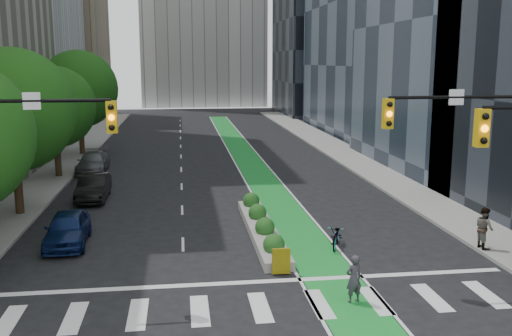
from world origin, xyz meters
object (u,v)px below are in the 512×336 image
object	(u,v)px
median_planter	(262,227)
parked_car_left_near	(68,228)
pedestrian_near	(484,228)
parked_car_left_far	(93,162)
cyclist	(354,279)
bicycle	(337,236)
parked_car_left_mid	(93,187)

from	to	relation	value
median_planter	parked_car_left_near	xyz separation A→B (m)	(-8.76, -0.38, 0.37)
pedestrian_near	median_planter	bearing A→B (deg)	65.63
parked_car_left_near	parked_car_left_far	size ratio (longest dim) A/B	0.87
median_planter	parked_car_left_far	world-z (taller)	parked_car_left_far
cyclist	parked_car_left_near	world-z (taller)	cyclist
bicycle	pedestrian_near	bearing A→B (deg)	9.29
parked_car_left_mid	parked_car_left_far	distance (m)	8.90
bicycle	parked_car_left_far	size ratio (longest dim) A/B	0.39
bicycle	parked_car_left_far	world-z (taller)	parked_car_left_far
bicycle	parked_car_left_far	bearing A→B (deg)	146.37
parked_car_left_near	pedestrian_near	world-z (taller)	pedestrian_near
median_planter	bicycle	xyz separation A→B (m)	(3.00, -2.28, 0.14)
cyclist	parked_car_left_far	bearing A→B (deg)	-80.42
parked_car_left_mid	parked_car_left_near	bearing A→B (deg)	-89.23
pedestrian_near	parked_car_left_mid	bearing A→B (deg)	54.31
median_planter	parked_car_left_far	bearing A→B (deg)	120.97
parked_car_left_near	median_planter	bearing A→B (deg)	0.12
bicycle	parked_car_left_near	world-z (taller)	parked_car_left_near
parked_car_left_mid	pedestrian_near	xyz separation A→B (m)	(17.95, -11.74, 0.30)
median_planter	bicycle	size ratio (longest dim) A/B	5.27
cyclist	parked_car_left_near	distance (m)	13.21
median_planter	parked_car_left_near	size ratio (longest dim) A/B	2.36
median_planter	parked_car_left_near	world-z (taller)	parked_car_left_near
cyclist	parked_car_left_near	bearing A→B (deg)	-51.85
parked_car_left_far	pedestrian_near	bearing A→B (deg)	-47.01
cyclist	parked_car_left_far	world-z (taller)	cyclist
median_planter	cyclist	distance (m)	8.30
parked_car_left_far	pedestrian_near	distance (m)	28.15
parked_car_left_far	cyclist	bearing A→B (deg)	-64.20
median_planter	parked_car_left_far	xyz separation A→B (m)	(-10.14, 16.89, 0.35)
cyclist	parked_car_left_mid	bearing A→B (deg)	-72.47
cyclist	parked_car_left_mid	xyz separation A→B (m)	(-10.83, 16.13, -0.09)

